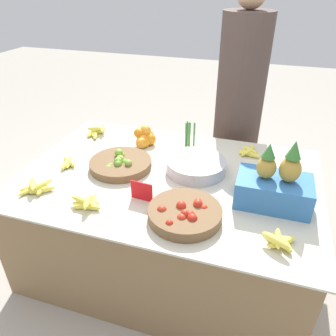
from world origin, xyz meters
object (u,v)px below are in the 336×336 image
at_px(price_sign, 142,191).
at_px(produce_crate, 275,186).
at_px(metal_bowl, 196,166).
at_px(tomato_basket, 185,213).
at_px(lime_bowl, 120,163).
at_px(vendor_person, 238,112).

height_order(price_sign, produce_crate, produce_crate).
bearing_deg(metal_bowl, tomato_basket, -83.08).
bearing_deg(tomato_basket, lime_bowl, 145.37).
height_order(produce_crate, vendor_person, vendor_person).
bearing_deg(price_sign, produce_crate, 20.02).
bearing_deg(tomato_basket, metal_bowl, 96.92).
height_order(tomato_basket, price_sign, price_sign).
distance_m(price_sign, vendor_person, 1.18).
bearing_deg(vendor_person, lime_bowl, -123.88).
distance_m(tomato_basket, produce_crate, 0.47).
bearing_deg(lime_bowl, metal_bowl, 12.44).
bearing_deg(vendor_person, metal_bowl, -100.21).
xyz_separation_m(tomato_basket, price_sign, (-0.25, 0.08, 0.02)).
height_order(lime_bowl, vendor_person, vendor_person).
relative_size(lime_bowl, vendor_person, 0.22).
bearing_deg(price_sign, metal_bowl, 65.84).
relative_size(lime_bowl, price_sign, 3.09).
height_order(lime_bowl, tomato_basket, lime_bowl).
relative_size(price_sign, produce_crate, 0.33).
relative_size(metal_bowl, produce_crate, 0.97).
bearing_deg(tomato_basket, produce_crate, 33.33).
xyz_separation_m(lime_bowl, vendor_person, (0.58, 0.87, 0.08)).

